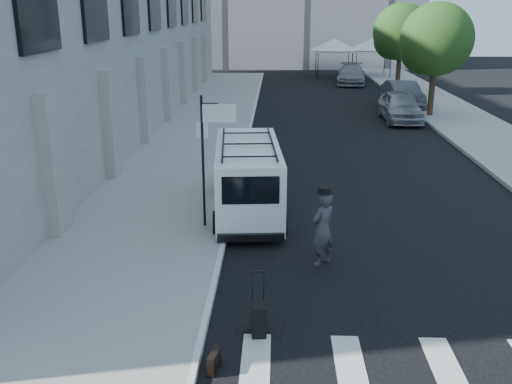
# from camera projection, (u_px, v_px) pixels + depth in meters

# --- Properties ---
(ground) EXTENTS (120.00, 120.00, 0.00)m
(ground) POSITION_uv_depth(u_px,v_px,m) (307.00, 287.00, 12.30)
(ground) COLOR black
(ground) RESTS_ON ground
(sidewalk_left) EXTENTS (4.50, 48.00, 0.15)m
(sidewalk_left) POSITION_uv_depth(u_px,v_px,m) (204.00, 130.00, 27.63)
(sidewalk_left) COLOR gray
(sidewalk_left) RESTS_ON ground
(sidewalk_right) EXTENTS (4.00, 56.00, 0.15)m
(sidewalk_right) POSITION_uv_depth(u_px,v_px,m) (455.00, 116.00, 30.95)
(sidewalk_right) COLOR gray
(sidewalk_right) RESTS_ON ground
(building_left) EXTENTS (10.00, 44.00, 12.00)m
(building_left) POSITION_uv_depth(u_px,v_px,m) (58.00, 1.00, 27.94)
(building_left) COLOR gray
(building_left) RESTS_ON ground
(sign_pole) EXTENTS (1.03, 0.07, 3.50)m
(sign_pole) POSITION_uv_depth(u_px,v_px,m) (211.00, 134.00, 14.60)
(sign_pole) COLOR black
(sign_pole) RESTS_ON sidewalk_left
(tree_near) EXTENTS (3.80, 3.83, 6.03)m
(tree_near) POSITION_uv_depth(u_px,v_px,m) (434.00, 42.00, 29.94)
(tree_near) COLOR black
(tree_near) RESTS_ON ground
(tree_far) EXTENTS (3.80, 3.83, 6.03)m
(tree_far) POSITION_uv_depth(u_px,v_px,m) (399.00, 34.00, 38.49)
(tree_far) COLOR black
(tree_far) RESTS_ON ground
(tent_left) EXTENTS (4.00, 4.00, 3.20)m
(tent_left) POSITION_uv_depth(u_px,v_px,m) (334.00, 45.00, 47.41)
(tent_left) COLOR black
(tent_left) RESTS_ON ground
(tent_right) EXTENTS (4.00, 4.00, 3.20)m
(tent_right) POSITION_uv_depth(u_px,v_px,m) (372.00, 44.00, 47.77)
(tent_right) COLOR black
(tent_right) RESTS_ON ground
(businessman) EXTENTS (0.77, 0.75, 1.78)m
(businessman) POSITION_uv_depth(u_px,v_px,m) (323.00, 229.00, 13.15)
(businessman) COLOR #39393C
(businessman) RESTS_ON ground
(briefcase) EXTENTS (0.20, 0.45, 0.34)m
(briefcase) POSITION_uv_depth(u_px,v_px,m) (214.00, 361.00, 9.46)
(briefcase) COLOR black
(briefcase) RESTS_ON ground
(suitcase) EXTENTS (0.31, 0.45, 1.19)m
(suitcase) POSITION_uv_depth(u_px,v_px,m) (259.00, 318.00, 10.47)
(suitcase) COLOR black
(suitcase) RESTS_ON ground
(cargo_van) EXTENTS (2.24, 5.52, 2.06)m
(cargo_van) POSITION_uv_depth(u_px,v_px,m) (248.00, 177.00, 16.47)
(cargo_van) COLOR white
(cargo_van) RESTS_ON ground
(parked_car_a) EXTENTS (1.84, 4.57, 1.56)m
(parked_car_a) POSITION_uv_depth(u_px,v_px,m) (400.00, 106.00, 29.81)
(parked_car_a) COLOR #9EA0A6
(parked_car_a) RESTS_ON ground
(parked_car_b) EXTENTS (1.89, 4.73, 1.53)m
(parked_car_b) POSITION_uv_depth(u_px,v_px,m) (403.00, 94.00, 34.00)
(parked_car_b) COLOR #4E5054
(parked_car_b) RESTS_ON ground
(parked_car_c) EXTENTS (2.69, 5.31, 1.48)m
(parked_car_c) POSITION_uv_depth(u_px,v_px,m) (351.00, 74.00, 44.02)
(parked_car_c) COLOR gray
(parked_car_c) RESTS_ON ground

